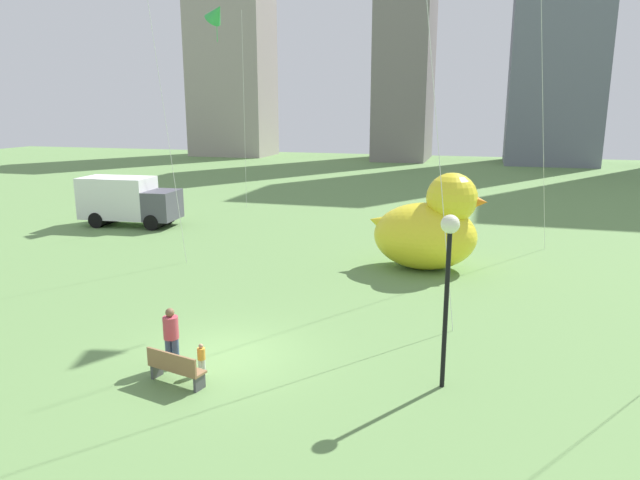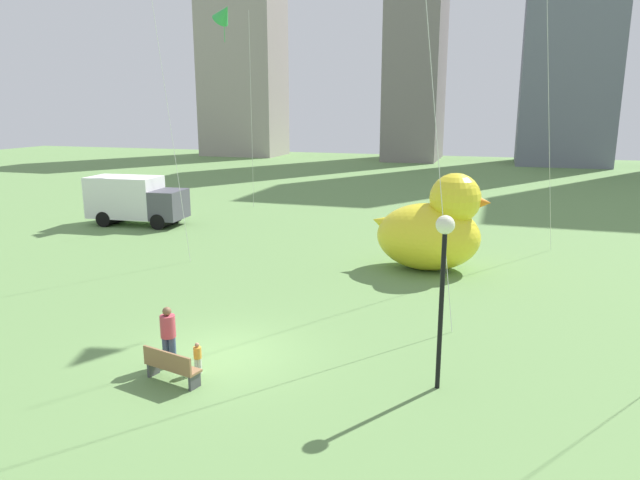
% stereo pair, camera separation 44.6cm
% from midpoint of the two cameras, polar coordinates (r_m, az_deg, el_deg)
% --- Properties ---
extents(ground_plane, '(140.00, 140.00, 0.00)m').
position_cam_midpoint_polar(ground_plane, '(17.11, -9.90, -11.12)').
color(ground_plane, '#658E4E').
extents(park_bench, '(1.67, 0.81, 0.90)m').
position_cam_midpoint_polar(park_bench, '(15.57, -14.91, -12.01)').
color(park_bench, olive).
rests_on(park_bench, ground).
extents(person_adult, '(0.41, 0.41, 1.68)m').
position_cam_midpoint_polar(person_adult, '(16.39, -15.20, -8.99)').
color(person_adult, '#38476B').
rests_on(person_adult, ground).
extents(person_child, '(0.21, 0.21, 0.86)m').
position_cam_midpoint_polar(person_child, '(15.94, -12.40, -11.24)').
color(person_child, silver).
rests_on(person_child, ground).
extents(giant_inflatable_duck, '(5.10, 3.27, 4.23)m').
position_cam_midpoint_polar(giant_inflatable_duck, '(25.34, 10.22, 1.14)').
color(giant_inflatable_duck, yellow).
rests_on(giant_inflatable_duck, ground).
extents(lamppost, '(0.46, 0.46, 4.44)m').
position_cam_midpoint_polar(lamppost, '(14.24, 11.66, -1.74)').
color(lamppost, black).
rests_on(lamppost, ground).
extents(box_truck, '(5.84, 2.72, 2.85)m').
position_cam_midpoint_polar(box_truck, '(36.11, -18.72, 3.63)').
color(box_truck, white).
rests_on(box_truck, ground).
extents(city_skyline, '(69.96, 13.82, 41.34)m').
position_cam_midpoint_polar(city_skyline, '(76.72, 17.95, 21.44)').
color(city_skyline, '#9E938C').
rests_on(city_skyline, ground).
extents(kite_green, '(2.99, 2.89, 13.35)m').
position_cam_midpoint_polar(kite_green, '(39.39, -10.51, 21.07)').
color(kite_green, silver).
rests_on(kite_green, ground).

